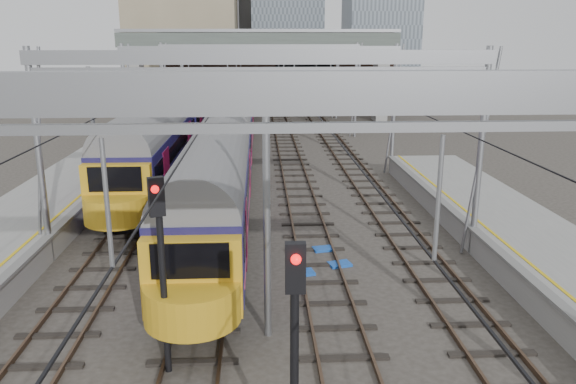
{
  "coord_description": "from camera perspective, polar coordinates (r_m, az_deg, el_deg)",
  "views": [
    {
      "loc": [
        -0.19,
        -12.49,
        8.19
      ],
      "look_at": [
        0.93,
        8.82,
        2.4
      ],
      "focal_mm": 35.0,
      "sensor_mm": 36.0,
      "label": 1
    }
  ],
  "objects": [
    {
      "name": "ground",
      "position": [
        14.94,
        -1.89,
        -18.07
      ],
      "size": [
        160.0,
        160.0,
        0.0
      ],
      "primitive_type": "plane",
      "color": "#38332D",
      "rests_on": "ground"
    },
    {
      "name": "tracks",
      "position": [
        28.68,
        -2.51,
        -1.39
      ],
      "size": [
        14.4,
        80.0,
        0.22
      ],
      "color": "#4C3828",
      "rests_on": "ground"
    },
    {
      "name": "overhead_line",
      "position": [
        34.02,
        -2.75,
        12.43
      ],
      "size": [
        16.8,
        80.0,
        8.0
      ],
      "color": "gray",
      "rests_on": "ground"
    },
    {
      "name": "retaining_wall",
      "position": [
        64.56,
        -1.62,
        11.74
      ],
      "size": [
        28.0,
        2.75,
        9.0
      ],
      "color": "#301D15",
      "rests_on": "ground"
    },
    {
      "name": "overbridge",
      "position": [
        58.5,
        -2.91,
        14.25
      ],
      "size": [
        28.0,
        3.0,
        9.25
      ],
      "color": "gray",
      "rests_on": "ground"
    },
    {
      "name": "train_main",
      "position": [
        45.74,
        -5.3,
        7.91
      ],
      "size": [
        2.75,
        63.49,
        4.74
      ],
      "color": "black",
      "rests_on": "ground"
    },
    {
      "name": "train_second",
      "position": [
        39.82,
        -11.44,
        6.72
      ],
      "size": [
        2.89,
        33.48,
        4.95
      ],
      "color": "black",
      "rests_on": "ground"
    },
    {
      "name": "signal_near_left",
      "position": [
        13.89,
        -12.78,
        -6.15
      ],
      "size": [
        0.41,
        0.48,
        5.16
      ],
      "rotation": [
        0.0,
        0.0,
        0.38
      ],
      "color": "black",
      "rests_on": "ground"
    },
    {
      "name": "signal_near_centre",
      "position": [
        10.22,
        0.69,
        -14.62
      ],
      "size": [
        0.35,
        0.47,
        4.94
      ],
      "rotation": [
        0.0,
        0.0,
        -0.02
      ],
      "color": "black",
      "rests_on": "ground"
    },
    {
      "name": "equip_cover_a",
      "position": [
        21.35,
        5.27,
        -7.3
      ],
      "size": [
        0.94,
        0.77,
        0.1
      ],
      "primitive_type": "cube",
      "rotation": [
        0.0,
        0.0,
        0.27
      ],
      "color": "blue",
      "rests_on": "ground"
    },
    {
      "name": "equip_cover_b",
      "position": [
        22.79,
        3.58,
        -5.79
      ],
      "size": [
        0.89,
        0.7,
        0.09
      ],
      "primitive_type": "cube",
      "rotation": [
        0.0,
        0.0,
        0.19
      ],
      "color": "blue",
      "rests_on": "ground"
    },
    {
      "name": "equip_cover_c",
      "position": [
        20.53,
        1.49,
        -8.19
      ],
      "size": [
        0.93,
        0.74,
        0.1
      ],
      "primitive_type": "cube",
      "rotation": [
        0.0,
        0.0,
        0.21
      ],
      "color": "blue",
      "rests_on": "ground"
    }
  ]
}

